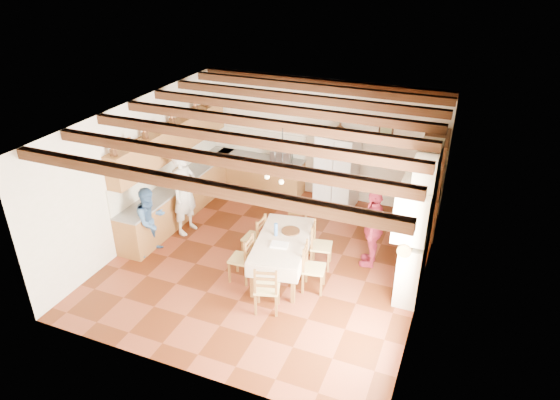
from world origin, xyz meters
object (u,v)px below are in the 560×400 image
(hutch, at_px, (430,185))
(person_man, at_px, (184,193))
(refrigerator, at_px, (337,171))
(chair_left_near, at_px, (241,258))
(dining_table, at_px, (282,243))
(person_woman_red, at_px, (373,228))
(chair_right_far, at_px, (321,245))
(microwave, at_px, (282,155))
(person_woman_blue, at_px, (151,221))
(chair_left_far, at_px, (254,237))
(chair_right_near, at_px, (314,268))
(chair_end_near, at_px, (267,287))
(chair_end_far, at_px, (297,224))

(hutch, height_order, person_man, hutch)
(hutch, xyz_separation_m, person_man, (-4.92, -2.09, -0.15))
(refrigerator, bearing_deg, chair_left_near, -97.25)
(dining_table, bearing_deg, person_woman_red, 33.96)
(dining_table, xyz_separation_m, chair_right_far, (0.61, 0.56, -0.24))
(refrigerator, relative_size, dining_table, 0.93)
(microwave, bearing_deg, person_man, -128.29)
(chair_right_far, height_order, person_woman_blue, person_woman_blue)
(chair_left_far, distance_m, person_woman_red, 2.39)
(person_man, xyz_separation_m, person_woman_red, (4.10, 0.30, -0.13))
(dining_table, bearing_deg, chair_left_far, 155.84)
(chair_right_far, bearing_deg, person_woman_blue, 93.50)
(chair_right_far, height_order, person_woman_red, person_woman_red)
(chair_right_near, bearing_deg, refrigerator, 0.59)
(hutch, height_order, chair_right_far, hutch)
(refrigerator, relative_size, person_woman_red, 1.10)
(chair_end_near, bearing_deg, person_woman_blue, -31.56)
(person_woman_blue, bearing_deg, chair_end_far, -47.25)
(chair_right_near, bearing_deg, chair_left_far, 59.90)
(refrigerator, height_order, dining_table, refrigerator)
(dining_table, distance_m, chair_left_near, 0.84)
(chair_end_near, height_order, chair_end_far, same)
(refrigerator, xyz_separation_m, person_man, (-2.72, -2.48, 0.04))
(chair_right_far, relative_size, chair_end_far, 1.00)
(hutch, xyz_separation_m, chair_right_near, (-1.61, -3.04, -0.63))
(chair_right_near, bearing_deg, chair_end_far, 22.39)
(person_woman_blue, bearing_deg, chair_left_far, -58.33)
(person_man, bearing_deg, hutch, -60.36)
(refrigerator, xyz_separation_m, chair_end_far, (-0.25, -2.06, -0.44))
(chair_left_far, distance_m, chair_right_far, 1.39)
(refrigerator, relative_size, chair_end_near, 1.91)
(chair_end_near, distance_m, person_woman_red, 2.53)
(chair_right_near, bearing_deg, dining_table, 63.49)
(chair_right_far, distance_m, chair_end_far, 0.94)
(chair_left_far, relative_size, chair_end_near, 1.00)
(chair_right_far, bearing_deg, person_man, 76.85)
(chair_end_near, bearing_deg, microwave, -87.05)
(chair_left_near, bearing_deg, chair_right_far, 125.49)
(person_man, bearing_deg, chair_right_far, -86.33)
(chair_left_far, bearing_deg, chair_right_near, 71.28)
(person_woman_red, relative_size, microwave, 3.07)
(chair_left_far, xyz_separation_m, chair_end_far, (0.64, 0.80, 0.00))
(chair_right_far, relative_size, person_man, 0.50)
(chair_right_far, distance_m, person_woman_blue, 3.52)
(hutch, distance_m, chair_end_near, 4.52)
(microwave, bearing_deg, chair_right_near, -72.52)
(dining_table, relative_size, chair_left_far, 2.04)
(microwave, bearing_deg, person_woman_red, -51.71)
(hutch, bearing_deg, chair_left_near, -135.30)
(chair_right_near, relative_size, microwave, 1.77)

